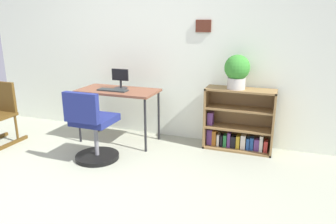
{
  "coord_description": "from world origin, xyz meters",
  "views": [
    {
      "loc": [
        1.84,
        -1.99,
        1.62
      ],
      "look_at": [
        0.59,
        1.43,
        0.56
      ],
      "focal_mm": 33.98,
      "sensor_mm": 36.0,
      "label": 1
    }
  ],
  "objects": [
    {
      "name": "keyboard",
      "position": [
        -0.24,
        1.58,
        0.73
      ],
      "size": [
        0.4,
        0.13,
        0.02
      ],
      "primitive_type": "cube",
      "color": "#282D2E",
      "rests_on": "desk"
    },
    {
      "name": "wall_back",
      "position": [
        0.0,
        2.15,
        1.21
      ],
      "size": [
        5.2,
        0.12,
        2.43
      ],
      "color": "silver",
      "rests_on": "ground_plane"
    },
    {
      "name": "bookshelf_low",
      "position": [
        1.36,
        1.95,
        0.34
      ],
      "size": [
        0.86,
        0.3,
        0.8
      ],
      "color": "olive",
      "rests_on": "ground_plane"
    },
    {
      "name": "monitor",
      "position": [
        -0.21,
        1.75,
        0.85
      ],
      "size": [
        0.24,
        0.18,
        0.27
      ],
      "color": "#262628",
      "rests_on": "desk"
    },
    {
      "name": "ground_plane",
      "position": [
        0.0,
        0.0,
        0.0
      ],
      "size": [
        6.24,
        6.24,
        0.0
      ],
      "primitive_type": "plane",
      "color": "gray"
    },
    {
      "name": "office_chair",
      "position": [
        -0.18,
        0.97,
        0.38
      ],
      "size": [
        0.52,
        0.55,
        0.87
      ],
      "color": "black",
      "rests_on": "ground_plane"
    },
    {
      "name": "potted_plant_on_shelf",
      "position": [
        1.31,
        1.9,
        1.03
      ],
      "size": [
        0.31,
        0.31,
        0.42
      ],
      "color": "#B7B2A8",
      "rests_on": "bookshelf_low"
    },
    {
      "name": "desk",
      "position": [
        -0.21,
        1.66,
        0.66
      ],
      "size": [
        1.06,
        0.53,
        0.72
      ],
      "color": "brown",
      "rests_on": "ground_plane"
    }
  ]
}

